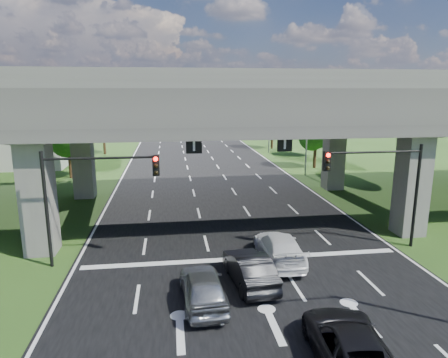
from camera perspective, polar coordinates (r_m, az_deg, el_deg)
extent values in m
plane|color=#264315|center=(18.86, 4.89, -15.62)|extent=(160.00, 160.00, 0.00)
cube|color=black|center=(27.92, 0.39, -5.98)|extent=(18.00, 120.00, 0.03)
cube|color=#3E3B38|center=(28.46, -0.16, 10.76)|extent=(80.00, 15.00, 2.00)
cube|color=slate|center=(21.29, 2.51, 14.18)|extent=(80.00, 0.50, 1.00)
cube|color=slate|center=(35.65, -1.76, 13.53)|extent=(80.00, 0.50, 1.00)
cube|color=slate|center=(23.95, -25.12, -1.66)|extent=(1.60, 1.60, 7.00)
cube|color=slate|center=(35.36, -19.51, 3.07)|extent=(1.60, 1.60, 7.00)
cube|color=slate|center=(27.21, 25.31, -0.09)|extent=(1.60, 1.60, 7.00)
cube|color=slate|center=(37.64, 15.45, 3.87)|extent=(1.60, 1.60, 7.00)
cube|color=black|center=(21.43, -4.32, 4.77)|extent=(0.85, 0.06, 0.85)
cube|color=black|center=(22.29, 8.67, 4.96)|extent=(0.85, 0.06, 0.85)
cylinder|color=black|center=(25.15, 25.74, -2.26)|extent=(0.18, 0.18, 6.00)
cylinder|color=black|center=(23.25, 20.67, 3.61)|extent=(5.50, 0.12, 0.12)
cube|color=black|center=(21.97, 14.48, 2.48)|extent=(0.35, 0.28, 1.05)
sphere|color=#FF0C05|center=(21.77, 14.69, 3.32)|extent=(0.22, 0.22, 0.22)
cylinder|color=black|center=(21.94, -24.01, -4.14)|extent=(0.18, 0.18, 6.00)
cylinder|color=black|center=(20.75, -17.34, 2.86)|extent=(5.50, 0.12, 0.12)
cube|color=black|center=(20.37, -9.70, 1.93)|extent=(0.35, 0.28, 1.05)
sphere|color=#FF0C05|center=(20.15, -9.75, 2.83)|extent=(0.22, 0.22, 0.22)
cylinder|color=gray|center=(42.83, 11.80, 7.09)|extent=(0.16, 0.16, 10.00)
cylinder|color=gray|center=(42.19, 10.12, 13.47)|extent=(3.00, 0.10, 0.10)
cube|color=gray|center=(41.75, 8.10, 13.41)|extent=(0.60, 0.25, 0.18)
cylinder|color=gray|center=(58.11, 6.52, 8.64)|extent=(0.16, 0.16, 10.00)
cylinder|color=gray|center=(57.64, 5.15, 13.32)|extent=(3.00, 0.10, 0.10)
cube|color=gray|center=(57.32, 3.65, 13.25)|extent=(0.60, 0.25, 0.18)
cylinder|color=black|center=(44.01, -21.13, 2.24)|extent=(0.36, 0.36, 3.30)
sphere|color=#144B17|center=(43.62, -21.44, 6.12)|extent=(4.50, 4.50, 4.50)
sphere|color=#144B17|center=(43.13, -21.15, 7.88)|extent=(3.60, 3.60, 3.60)
sphere|color=#144B17|center=(44.17, -21.60, 5.00)|extent=(3.30, 3.30, 3.30)
cylinder|color=black|center=(52.44, -22.36, 3.44)|extent=(0.36, 0.36, 2.86)
sphere|color=#144B17|center=(52.13, -22.59, 6.26)|extent=(3.90, 3.90, 3.90)
sphere|color=#144B17|center=(51.65, -22.35, 7.53)|extent=(3.12, 3.12, 3.12)
sphere|color=#144B17|center=(52.67, -22.73, 5.44)|extent=(2.86, 2.86, 2.86)
cylinder|color=black|center=(59.35, -16.75, 5.13)|extent=(0.36, 0.36, 3.52)
sphere|color=#144B17|center=(59.05, -16.94, 8.21)|extent=(4.80, 4.80, 4.80)
sphere|color=#144B17|center=(58.62, -16.69, 9.61)|extent=(3.84, 3.84, 3.84)
sphere|color=#144B17|center=(59.56, -17.11, 7.30)|extent=(3.52, 3.52, 3.52)
cylinder|color=black|center=(47.84, 12.86, 3.41)|extent=(0.36, 0.36, 3.08)
sphere|color=#144B17|center=(47.49, 13.02, 6.74)|extent=(4.20, 4.20, 4.20)
sphere|color=#144B17|center=(47.25, 13.68, 8.22)|extent=(3.36, 3.36, 3.36)
sphere|color=#144B17|center=(47.85, 12.47, 5.80)|extent=(3.08, 3.08, 3.08)
cylinder|color=black|center=(56.31, 12.88, 4.63)|extent=(0.36, 0.36, 2.86)
sphere|color=#144B17|center=(56.03, 13.01, 7.27)|extent=(3.90, 3.90, 3.90)
sphere|color=#144B17|center=(55.80, 13.57, 8.42)|extent=(3.12, 3.12, 3.12)
sphere|color=#144B17|center=(56.37, 12.54, 6.52)|extent=(2.86, 2.86, 2.86)
cylinder|color=black|center=(62.65, 6.88, 5.84)|extent=(0.36, 0.36, 3.30)
sphere|color=#144B17|center=(62.37, 6.95, 8.57)|extent=(4.50, 4.50, 4.50)
sphere|color=#144B17|center=(62.11, 7.42, 9.79)|extent=(3.60, 3.60, 3.60)
sphere|color=#144B17|center=(62.75, 6.57, 7.78)|extent=(3.30, 3.30, 3.30)
imported|color=gray|center=(17.48, -3.02, -15.10)|extent=(1.99, 4.50, 1.50)
imported|color=black|center=(19.09, 3.64, -12.63)|extent=(2.02, 4.65, 1.49)
imported|color=silver|center=(21.58, 7.90, -9.68)|extent=(2.27, 5.18, 1.48)
imported|color=black|center=(14.73, 17.54, -21.72)|extent=(2.82, 5.28, 1.41)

